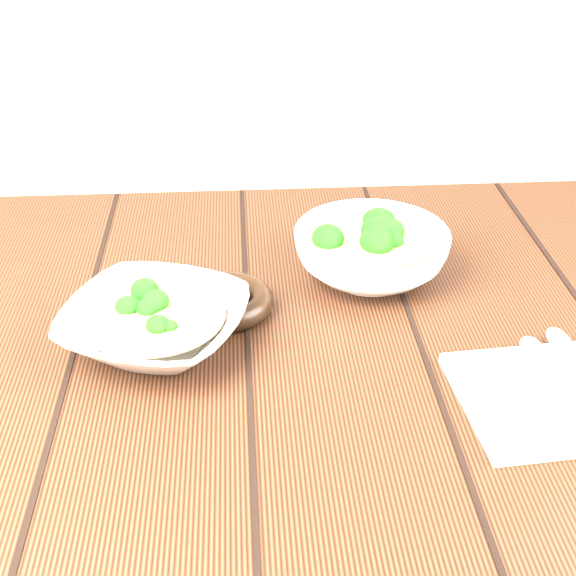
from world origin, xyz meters
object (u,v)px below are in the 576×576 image
at_px(soup_bowl_back, 371,251).
at_px(napkin, 560,396).
at_px(trivet, 225,301).
at_px(table, 266,406).
at_px(soup_bowl_front, 155,324).

bearing_deg(soup_bowl_back, napkin, -59.94).
distance_m(soup_bowl_back, trivet, 0.21).
xyz_separation_m(table, napkin, (0.30, -0.16, 0.13)).
distance_m(table, soup_bowl_back, 0.24).
relative_size(soup_bowl_front, soup_bowl_back, 1.00).
xyz_separation_m(soup_bowl_back, napkin, (0.16, -0.27, -0.03)).
bearing_deg(soup_bowl_front, soup_bowl_back, 27.38).
bearing_deg(soup_bowl_front, trivet, 38.27).
distance_m(soup_bowl_front, napkin, 0.45).
distance_m(soup_bowl_front, soup_bowl_back, 0.31).
xyz_separation_m(trivet, napkin, (0.35, -0.20, -0.01)).
bearing_deg(trivet, soup_bowl_back, 22.01).
bearing_deg(table, napkin, -27.22).
xyz_separation_m(soup_bowl_front, trivet, (0.08, 0.06, -0.01)).
xyz_separation_m(table, soup_bowl_front, (-0.13, -0.02, 0.15)).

